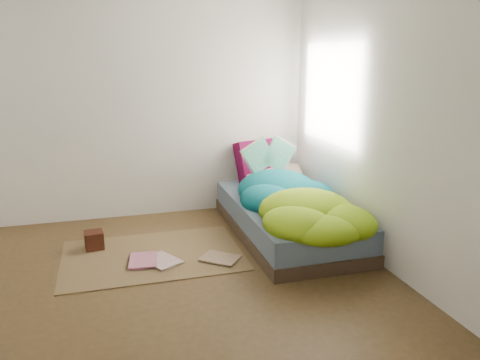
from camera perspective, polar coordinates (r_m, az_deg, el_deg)
The scene contains 12 objects.
ground at distance 3.92m, azimuth -7.49°, elevation -12.08°, with size 3.50×3.50×0.00m, color #4A381C.
room_walls at distance 3.51m, azimuth -8.21°, elevation 12.43°, with size 3.54×3.54×2.62m.
bed at distance 4.79m, azimuth 5.70°, elevation -4.70°, with size 1.00×2.00×0.34m.
duvet at distance 4.49m, azimuth 6.84°, elevation -1.48°, with size 0.96×1.84×0.34m, color #064D68, non-canonical shape.
rug at distance 4.39m, azimuth -10.57°, elevation -9.01°, with size 1.60×1.10×0.01m, color brown.
pillow_floral at distance 5.46m, azimuth 4.12°, elevation 0.48°, with size 0.64×0.40×0.14m, color silver.
pillow_magenta at distance 5.48m, azimuth 1.96°, elevation 2.34°, with size 0.48×0.15×0.48m, color #430423.
open_book at distance 5.02m, azimuth 3.59°, elevation 4.15°, with size 0.51×0.11×0.31m, color green, non-canonical shape.
wooden_box at distance 4.63m, azimuth -17.36°, elevation -7.00°, with size 0.17×0.17×0.17m, color #341A0C.
floor_book_a at distance 4.16m, azimuth -10.91°, elevation -10.16°, with size 0.24×0.33×0.03m, color beige.
floor_book_b at distance 4.26m, azimuth -13.39°, elevation -9.66°, with size 0.24×0.33×0.03m, color pink.
floor_book_c at distance 4.12m, azimuth -3.17°, elevation -10.16°, with size 0.24×0.32×0.02m, color tan.
Camera 1 is at (-0.48, -3.46, 1.77)m, focal length 35.00 mm.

